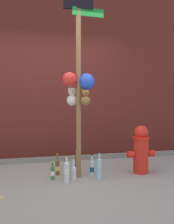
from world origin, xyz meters
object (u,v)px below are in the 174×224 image
(bottle_7, at_px, (57,167))
(bottle_6, at_px, (67,171))
(memorial_post, at_px, (79,70))
(bottle_2, at_px, (78,165))
(bottle_5, at_px, (99,168))
(bottle_4, at_px, (77,163))
(bottle_1, at_px, (74,172))
(bottle_3, at_px, (92,167))
(fire_hydrant, at_px, (141,149))
(bottle_0, at_px, (53,172))

(bottle_7, bearing_deg, bottle_6, -77.74)
(memorial_post, distance_m, bottle_2, 1.50)
(bottle_5, distance_m, bottle_6, 0.51)
(bottle_4, bearing_deg, bottle_1, -107.04)
(bottle_4, bearing_deg, bottle_6, -115.65)
(memorial_post, bearing_deg, bottle_2, 87.99)
(bottle_4, relative_size, bottle_6, 0.92)
(bottle_3, bearing_deg, bottle_6, -147.81)
(bottle_3, xyz_separation_m, bottle_6, (-0.44, -0.28, 0.04))
(fire_hydrant, relative_size, bottle_4, 2.22)
(fire_hydrant, relative_size, bottle_7, 2.27)
(bottle_2, bearing_deg, bottle_6, -122.90)
(fire_hydrant, height_order, bottle_4, fire_hydrant)
(bottle_0, distance_m, bottle_6, 0.26)
(bottle_0, distance_m, bottle_1, 0.31)
(bottle_3, relative_size, bottle_5, 0.80)
(bottle_1, bearing_deg, bottle_0, 168.31)
(bottle_3, distance_m, bottle_7, 0.54)
(bottle_1, distance_m, bottle_4, 0.43)
(bottle_0, distance_m, bottle_7, 0.25)
(fire_hydrant, xyz_separation_m, bottle_3, (-0.80, 0.07, -0.27))
(bottle_5, bearing_deg, bottle_7, 150.56)
(fire_hydrant, xyz_separation_m, bottle_7, (-1.33, 0.18, -0.26))
(fire_hydrant, distance_m, bottle_1, 1.16)
(bottle_5, distance_m, bottle_7, 0.68)
(bottle_5, relative_size, bottle_6, 1.08)
(bottle_6, bearing_deg, bottle_1, 40.59)
(memorial_post, xyz_separation_m, bottle_2, (0.00, 0.14, -1.49))
(fire_hydrant, height_order, bottle_0, fire_hydrant)
(bottle_2, relative_size, bottle_7, 1.08)
(memorial_post, height_order, bottle_7, memorial_post)
(bottle_1, xyz_separation_m, bottle_7, (-0.21, 0.29, 0.00))
(bottle_4, bearing_deg, memorial_post, -92.88)
(memorial_post, distance_m, bottle_6, 1.51)
(bottle_4, bearing_deg, bottle_3, -50.72)
(bottle_0, height_order, bottle_3, bottle_3)
(bottle_0, relative_size, bottle_2, 0.76)
(bottle_3, bearing_deg, bottle_1, -151.49)
(fire_hydrant, bearing_deg, bottle_3, 174.98)
(bottle_3, distance_m, bottle_4, 0.31)
(fire_hydrant, xyz_separation_m, bottle_6, (-1.24, -0.21, -0.22))
(bottle_0, bearing_deg, bottle_2, 25.45)
(bottle_2, relative_size, bottle_6, 0.97)
(bottle_7, bearing_deg, fire_hydrant, -7.93)
(bottle_5, bearing_deg, bottle_2, 130.60)
(memorial_post, height_order, bottle_6, memorial_post)
(bottle_0, relative_size, bottle_7, 0.82)
(fire_hydrant, bearing_deg, bottle_1, -174.63)
(memorial_post, xyz_separation_m, bottle_6, (-0.23, -0.23, -1.47))
(bottle_4, distance_m, bottle_6, 0.58)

